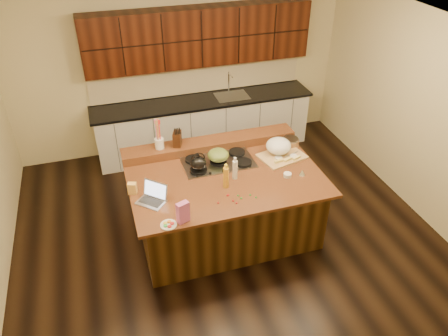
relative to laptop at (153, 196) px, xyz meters
name	(u,v)px	position (x,y,z in m)	size (l,w,h in m)	color
room	(225,146)	(0.94, 0.23, 0.37)	(5.52, 5.02, 2.72)	black
island	(225,204)	(0.94, 0.23, -0.51)	(2.40, 1.60, 0.92)	black
back_ledge	(210,144)	(0.94, 0.93, 0.00)	(2.40, 0.30, 0.12)	black
cooktop	(218,162)	(0.94, 0.53, -0.04)	(0.92, 0.52, 0.05)	gray
back_counter	(202,96)	(1.24, 2.46, 0.00)	(3.70, 0.66, 2.40)	silver
kettle	(198,163)	(0.64, 0.40, 0.08)	(0.20, 0.20, 0.18)	black
green_bowl	(218,155)	(0.94, 0.53, 0.06)	(0.28, 0.28, 0.15)	#566C2B
laptop	(153,196)	(0.00, 0.00, 0.00)	(0.40, 0.39, 0.22)	#B7B7BC
oil_bottle	(226,178)	(0.88, 0.00, 0.08)	(0.07, 0.07, 0.27)	gold
vinegar_bottle	(235,170)	(1.04, 0.14, 0.07)	(0.06, 0.06, 0.25)	silver
wooden_tray	(279,148)	(1.77, 0.48, 0.05)	(0.66, 0.54, 0.23)	tan
ramekin_a	(287,175)	(1.68, -0.02, -0.04)	(0.10, 0.10, 0.04)	white
ramekin_b	(293,157)	(1.92, 0.34, -0.04)	(0.10, 0.10, 0.04)	white
ramekin_c	(279,159)	(1.72, 0.36, -0.04)	(0.10, 0.10, 0.04)	white
strainer_bowl	(290,142)	(2.02, 0.66, -0.01)	(0.24, 0.24, 0.09)	#996B3F
kitchen_timer	(302,172)	(1.87, -0.04, -0.02)	(0.08, 0.08, 0.07)	silver
pink_bag	(183,212)	(0.25, -0.46, 0.07)	(0.13, 0.07, 0.25)	#D062A9
candy_plate	(169,225)	(0.08, -0.48, -0.05)	(0.18, 0.18, 0.01)	white
package_box	(132,188)	(-0.21, 0.21, 0.01)	(0.10, 0.07, 0.14)	#E4AD50
utensil_crock	(159,143)	(0.25, 0.93, 0.13)	(0.12, 0.12, 0.14)	white
knife_block	(177,139)	(0.50, 0.93, 0.16)	(0.10, 0.16, 0.20)	black
gumdrop_0	(228,195)	(0.85, -0.17, -0.05)	(0.02, 0.02, 0.02)	red
gumdrop_1	(256,197)	(1.15, -0.31, -0.05)	(0.02, 0.02, 0.02)	#198C26
gumdrop_2	(233,201)	(0.87, -0.29, -0.05)	(0.02, 0.02, 0.02)	red
gumdrop_3	(241,198)	(0.98, -0.28, -0.05)	(0.02, 0.02, 0.02)	#198C26
gumdrop_4	(218,203)	(0.70, -0.28, -0.05)	(0.02, 0.02, 0.02)	red
gumdrop_5	(238,195)	(0.96, -0.21, -0.05)	(0.02, 0.02, 0.02)	#198C26
gumdrop_6	(237,203)	(0.90, -0.34, -0.05)	(0.02, 0.02, 0.02)	red
gumdrop_7	(250,195)	(1.10, -0.25, -0.05)	(0.02, 0.02, 0.02)	#198C26
gumdrop_8	(227,195)	(0.84, -0.18, -0.05)	(0.02, 0.02, 0.02)	red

